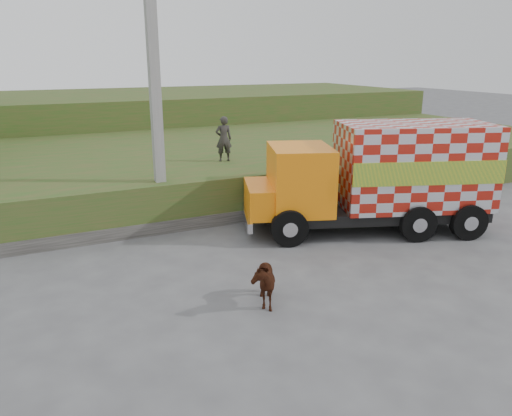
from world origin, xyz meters
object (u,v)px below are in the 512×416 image
utility_pole (155,96)px  cow (261,280)px  pedestrian (224,139)px  cargo_truck (381,177)px

utility_pole → cow: (0.63, -5.87, -3.54)m
cow → pedestrian: bearing=92.4°
utility_pole → cargo_truck: size_ratio=1.04×
pedestrian → cargo_truck: bearing=132.3°
cow → cargo_truck: bearing=46.4°
cargo_truck → cow: size_ratio=6.07×
cow → pedestrian: size_ratio=0.78×
cargo_truck → cow: 6.21m
utility_pole → pedestrian: size_ratio=4.90×
cargo_truck → pedestrian: size_ratio=4.73×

